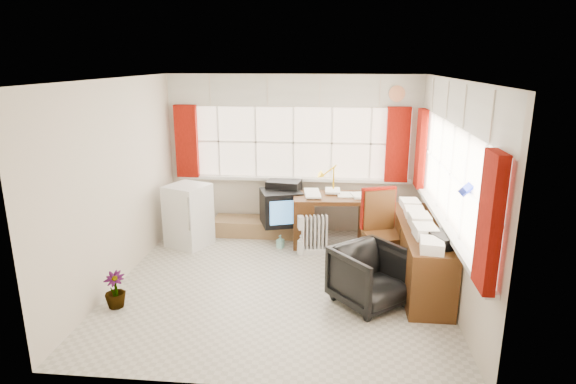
% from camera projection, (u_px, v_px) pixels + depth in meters
% --- Properties ---
extents(ground, '(4.00, 4.00, 0.00)m').
position_uv_depth(ground, '(279.00, 283.00, 6.04)').
color(ground, beige).
rests_on(ground, ground).
extents(room_walls, '(4.00, 4.00, 4.00)m').
position_uv_depth(room_walls, '(279.00, 166.00, 5.64)').
color(room_walls, beige).
rests_on(room_walls, ground).
extents(window_back, '(3.70, 0.12, 3.60)m').
position_uv_depth(window_back, '(293.00, 174.00, 7.65)').
color(window_back, '#F4DDC1').
rests_on(window_back, room_walls).
extents(window_right, '(0.12, 3.70, 3.60)m').
position_uv_depth(window_right, '(444.00, 216.00, 5.60)').
color(window_right, '#F4DDC1').
rests_on(window_right, room_walls).
extents(curtains, '(3.83, 3.83, 1.15)m').
position_uv_depth(curtains, '(355.00, 156.00, 6.45)').
color(curtains, maroon).
rests_on(curtains, room_walls).
extents(overhead_cabinets, '(3.98, 3.98, 0.48)m').
position_uv_depth(overhead_cabinets, '(362.00, 96.00, 6.29)').
color(overhead_cabinets, silver).
rests_on(overhead_cabinets, room_walls).
extents(desk, '(1.36, 0.75, 0.80)m').
position_uv_depth(desk, '(337.00, 217.00, 7.21)').
color(desk, '#542E13').
rests_on(desk, ground).
extents(desk_lamp, '(0.17, 0.15, 0.42)m').
position_uv_depth(desk_lamp, '(334.00, 173.00, 7.28)').
color(desk_lamp, '#E0B309').
rests_on(desk_lamp, desk).
extents(task_chair, '(0.61, 0.62, 1.13)m').
position_uv_depth(task_chair, '(381.00, 229.00, 6.19)').
color(task_chair, black).
rests_on(task_chair, ground).
extents(office_chair, '(1.04, 1.05, 0.69)m').
position_uv_depth(office_chair, '(371.00, 276.00, 5.44)').
color(office_chair, black).
rests_on(office_chair, ground).
extents(radiator, '(0.41, 0.24, 0.57)m').
position_uv_depth(radiator, '(314.00, 238.00, 6.92)').
color(radiator, white).
rests_on(radiator, ground).
extents(credenza, '(0.50, 2.00, 0.85)m').
position_uv_depth(credenza, '(419.00, 253.00, 5.96)').
color(credenza, '#542E13').
rests_on(credenza, ground).
extents(file_tray, '(0.42, 0.47, 0.13)m').
position_uv_depth(file_tray, '(445.00, 239.00, 5.26)').
color(file_tray, black).
rests_on(file_tray, credenza).
extents(tv_bench, '(1.40, 0.50, 0.25)m').
position_uv_depth(tv_bench, '(258.00, 227.00, 7.71)').
color(tv_bench, '#99774C').
rests_on(tv_bench, ground).
extents(crt_tv, '(0.72, 0.69, 0.53)m').
position_uv_depth(crt_tv, '(281.00, 207.00, 7.39)').
color(crt_tv, black).
rests_on(crt_tv, tv_bench).
extents(hifi_stack, '(0.67, 0.48, 0.64)m').
position_uv_depth(hifi_stack, '(284.00, 202.00, 7.57)').
color(hifi_stack, black).
rests_on(hifi_stack, tv_bench).
extents(mini_fridge, '(0.72, 0.72, 0.93)m').
position_uv_depth(mini_fridge, '(188.00, 215.00, 7.18)').
color(mini_fridge, white).
rests_on(mini_fridge, ground).
extents(spray_bottle_a, '(0.13, 0.13, 0.30)m').
position_uv_depth(spray_bottle_a, '(301.00, 245.00, 6.87)').
color(spray_bottle_a, silver).
rests_on(spray_bottle_a, ground).
extents(spray_bottle_b, '(0.12, 0.12, 0.20)m').
position_uv_depth(spray_bottle_b, '(280.00, 242.00, 7.14)').
color(spray_bottle_b, '#93DBCB').
rests_on(spray_bottle_b, ground).
extents(flower_vase, '(0.24, 0.24, 0.42)m').
position_uv_depth(flower_vase, '(115.00, 290.00, 5.41)').
color(flower_vase, black).
rests_on(flower_vase, ground).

